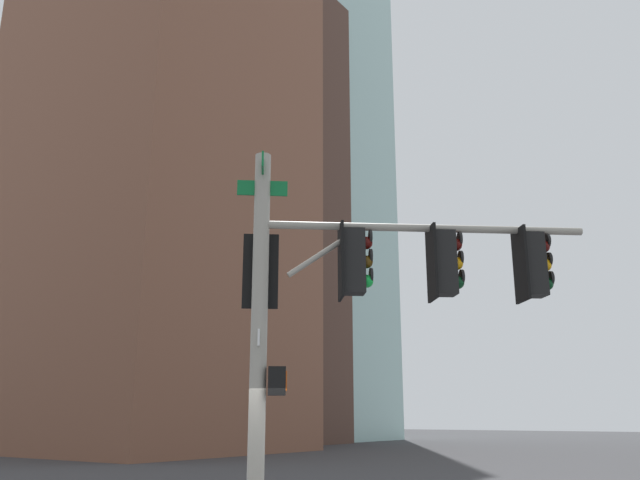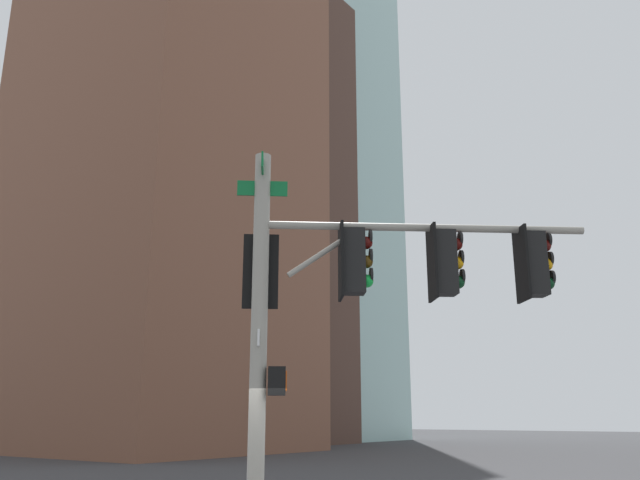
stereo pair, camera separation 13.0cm
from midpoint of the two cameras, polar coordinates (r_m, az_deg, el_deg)
name	(u,v)px [view 1 (the left image)]	position (r m, az deg, el deg)	size (l,w,h in m)	color
signal_pole_assembly	(352,291)	(10.00, 2.46, -4.44)	(4.44, 3.66, 6.10)	#9E998C
building_brick_nearside	(154,188)	(51.94, -14.27, 4.39)	(18.29, 16.00, 38.03)	#845B47
building_brick_midblock	(161,116)	(49.42, -13.70, 10.40)	(17.42, 15.82, 46.05)	brown
building_glass_tower	(209,119)	(67.54, -9.62, 10.28)	(25.29, 30.64, 61.63)	#9EC6C1
building_brick_farside	(195,199)	(58.04, -10.82, 3.50)	(19.62, 19.51, 40.69)	#4C3328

